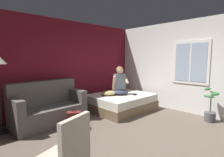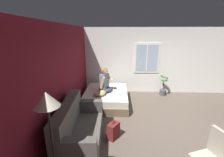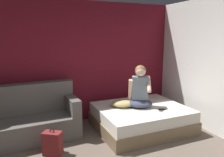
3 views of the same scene
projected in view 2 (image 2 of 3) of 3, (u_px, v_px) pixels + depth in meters
The scene contains 11 objects.
ground_plane at pixel (175, 128), 4.08m from camera, with size 40.00×40.00×0.00m, color brown.
wall_back_accent at pixel (61, 79), 3.81m from camera, with size 10.22×0.16×2.70m, color maroon.
wall_side_with_window at pixel (156, 61), 6.25m from camera, with size 0.19×7.31×2.70m.
bed at pixel (106, 97), 5.42m from camera, with size 1.85×1.55×0.48m.
couch at pixel (79, 130), 3.34m from camera, with size 1.74×0.90×1.04m.
person_seated at pixel (105, 82), 5.23m from camera, with size 0.66×0.63×0.88m.
backpack at pixel (113, 131), 3.63m from camera, with size 0.35×0.34×0.46m.
throw_pillow at pixel (100, 93), 5.00m from camera, with size 0.48×0.36×0.14m, color tan.
cell_phone at pixel (115, 88), 5.62m from camera, with size 0.07×0.14×0.01m, color black.
floor_lamp at pixel (48, 110), 2.12m from camera, with size 0.36×0.36×1.70m.
potted_plant at pixel (163, 88), 6.15m from camera, with size 0.39×0.37×0.85m.
Camera 2 is at (-3.58, 1.57, 2.47)m, focal length 24.00 mm.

